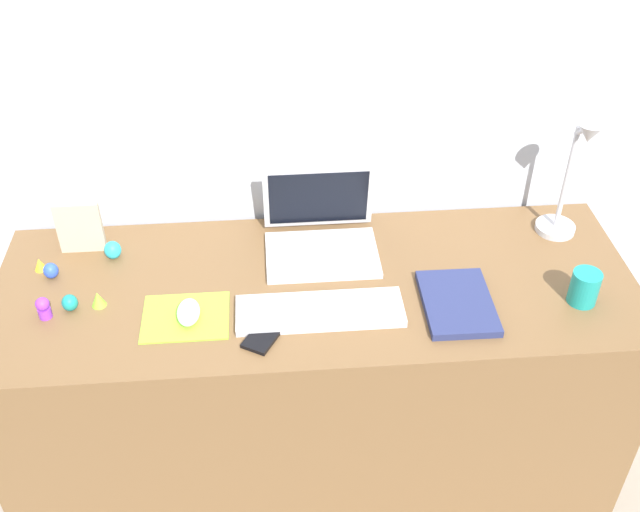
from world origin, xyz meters
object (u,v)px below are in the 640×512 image
object	(u,v)px
toy_figurine_lime	(98,299)
toy_figurine_cyan	(113,250)
desk_lamp	(570,183)
toy_figurine_yellow	(40,264)
toy_figurine_blue	(51,271)
coffee_mug	(584,287)
keyboard	(321,311)
toy_figurine_purple	(43,308)
laptop	(320,229)
cell_phone	(265,333)
toy_figurine_teal	(70,303)
picture_frame	(80,228)
mouse	(188,312)
notebook_pad	(457,303)

from	to	relation	value
toy_figurine_lime	toy_figurine_cyan	distance (m)	0.19
desk_lamp	toy_figurine_yellow	size ratio (longest dim) A/B	10.46
toy_figurine_blue	coffee_mug	bearing A→B (deg)	-8.75
keyboard	coffee_mug	world-z (taller)	coffee_mug
toy_figurine_cyan	toy_figurine_purple	xyz separation A→B (m)	(-0.13, -0.23, 0.01)
desk_lamp	toy_figurine_cyan	distance (m)	1.23
toy_figurine_yellow	desk_lamp	bearing A→B (deg)	1.33
laptop	desk_lamp	xyz separation A→B (m)	(0.66, -0.01, 0.12)
cell_phone	toy_figurine_blue	xyz separation A→B (m)	(-0.55, 0.26, 0.02)
desk_lamp	toy_figurine_purple	bearing A→B (deg)	-170.74
toy_figurine_blue	laptop	bearing A→B (deg)	6.41
toy_figurine_lime	toy_figurine_yellow	bearing A→B (deg)	138.14
keyboard	toy_figurine_blue	world-z (taller)	toy_figurine_blue
laptop	toy_figurine_purple	world-z (taller)	laptop
coffee_mug	keyboard	bearing A→B (deg)	179.51
laptop	toy_figurine_yellow	distance (m)	0.75
coffee_mug	toy_figurine_lime	xyz separation A→B (m)	(-1.20, 0.08, -0.02)
toy_figurine_teal	cell_phone	bearing A→B (deg)	-15.32
desk_lamp	toy_figurine_purple	world-z (taller)	desk_lamp
toy_figurine_yellow	picture_frame	bearing A→B (deg)	36.63
picture_frame	toy_figurine_yellow	world-z (taller)	picture_frame
coffee_mug	picture_frame	bearing A→B (deg)	166.07
mouse	toy_figurine_purple	world-z (taller)	toy_figurine_purple
picture_frame	toy_figurine_teal	bearing A→B (deg)	-88.64
notebook_pad	laptop	bearing A→B (deg)	139.57
picture_frame	toy_figurine_yellow	size ratio (longest dim) A/B	4.23
keyboard	toy_figurine_teal	world-z (taller)	toy_figurine_teal
toy_figurine_yellow	toy_figurine_purple	bearing A→B (deg)	-75.08
toy_figurine_teal	toy_figurine_cyan	bearing A→B (deg)	68.99
mouse	toy_figurine_blue	size ratio (longest dim) A/B	2.26
laptop	keyboard	distance (m)	0.28
keyboard	toy_figurine_lime	distance (m)	0.55
notebook_pad	toy_figurine_lime	xyz separation A→B (m)	(-0.89, 0.08, 0.01)
coffee_mug	toy_figurine_blue	world-z (taller)	coffee_mug
mouse	toy_figurine_lime	xyz separation A→B (m)	(-0.23, 0.07, -0.00)
desk_lamp	toy_figurine_lime	world-z (taller)	desk_lamp
toy_figurine_lime	desk_lamp	bearing A→B (deg)	8.69
mouse	coffee_mug	xyz separation A→B (m)	(0.97, -0.02, 0.02)
picture_frame	toy_figurine_cyan	world-z (taller)	picture_frame
laptop	keyboard	size ratio (longest dim) A/B	0.73
picture_frame	coffee_mug	bearing A→B (deg)	-13.93
laptop	toy_figurine_teal	bearing A→B (deg)	-161.63
toy_figurine_purple	toy_figurine_teal	bearing A→B (deg)	21.86
toy_figurine_purple	desk_lamp	bearing A→B (deg)	9.26
desk_lamp	toy_figurine_cyan	size ratio (longest dim) A/B	7.47
cell_phone	toy_figurine_lime	distance (m)	0.43
laptop	coffee_mug	size ratio (longest dim) A/B	3.35
desk_lamp	toy_figurine_purple	size ratio (longest dim) A/B	6.34
laptop	mouse	bearing A→B (deg)	-141.90
toy_figurine_teal	keyboard	bearing A→B (deg)	-6.40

